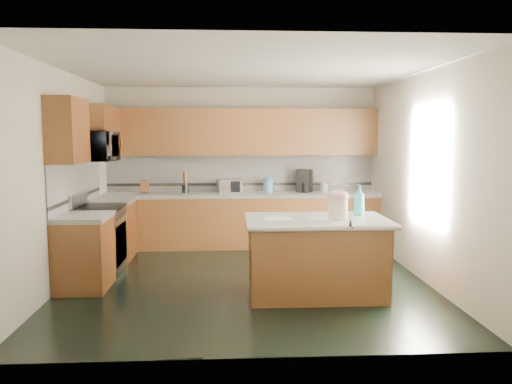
{
  "coord_description": "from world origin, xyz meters",
  "views": [
    {
      "loc": [
        -0.23,
        -6.34,
        1.87
      ],
      "look_at": [
        0.15,
        0.35,
        1.12
      ],
      "focal_mm": 35.0,
      "sensor_mm": 36.0,
      "label": 1
    }
  ],
  "objects": [
    {
      "name": "island_base",
      "position": [
        0.8,
        -0.64,
        0.43
      ],
      "size": [
        1.56,
        0.9,
        0.86
      ],
      "primitive_type": "cube",
      "rotation": [
        0.0,
        0.0,
        -0.01
      ],
      "color": "#3B1B0A",
      "rests_on": "ground"
    },
    {
      "name": "paper_sheet_a",
      "position": [
        0.84,
        -0.73,
        0.92
      ],
      "size": [
        0.29,
        0.24,
        0.0
      ],
      "primitive_type": "cube",
      "rotation": [
        0.0,
        0.0,
        0.15
      ],
      "color": "white",
      "rests_on": "island_top"
    },
    {
      "name": "treat_jar_knob_end_l",
      "position": [
        1.0,
        -0.72,
        1.24
      ],
      "size": [
        0.04,
        0.04,
        0.04
      ],
      "primitive_type": "sphere",
      "color": "tan",
      "rests_on": "treat_jar_lid"
    },
    {
      "name": "back_accent_band",
      "position": [
        0.0,
        2.28,
        1.04
      ],
      "size": [
        4.6,
        0.01,
        0.05
      ],
      "primitive_type": "cube",
      "color": "black",
      "rests_on": "back_countertop"
    },
    {
      "name": "paper_towel",
      "position": [
        0.44,
        2.1,
        1.04
      ],
      "size": [
        0.11,
        0.11,
        0.24
      ],
      "primitive_type": "cylinder",
      "color": "white",
      "rests_on": "back_countertop"
    },
    {
      "name": "back_base_cab",
      "position": [
        0.0,
        2.0,
        0.43
      ],
      "size": [
        4.6,
        0.6,
        0.86
      ],
      "primitive_type": "cube",
      "color": "#3B1B0A",
      "rests_on": "ground"
    },
    {
      "name": "clamp_handle",
      "position": [
        1.09,
        -1.17,
        0.91
      ],
      "size": [
        0.01,
        0.06,
        0.01
      ],
      "primitive_type": "cylinder",
      "rotation": [
        1.57,
        0.0,
        0.0
      ],
      "color": "black",
      "rests_on": "island_top"
    },
    {
      "name": "water_jug",
      "position": [
        0.46,
        2.06,
        1.05
      ],
      "size": [
        0.15,
        0.15,
        0.25
      ],
      "primitive_type": "cylinder",
      "color": "#588FC2",
      "rests_on": "back_countertop"
    },
    {
      "name": "wall_left",
      "position": [
        -2.32,
        0.0,
        1.35
      ],
      "size": [
        0.04,
        4.6,
        2.7
      ],
      "primitive_type": "cube",
      "color": "beige",
      "rests_on": "ground"
    },
    {
      "name": "range_cooktop",
      "position": [
        -2.0,
        0.5,
        0.9
      ],
      "size": [
        0.62,
        0.78,
        0.04
      ],
      "primitive_type": "cube",
      "color": "black",
      "rests_on": "range_body"
    },
    {
      "name": "treat_jar",
      "position": [
        1.04,
        -0.72,
        1.04
      ],
      "size": [
        0.28,
        0.28,
        0.23
      ],
      "primitive_type": "cylinder",
      "rotation": [
        0.0,
        0.0,
        0.3
      ],
      "color": "#F4E6CC",
      "rests_on": "island_top"
    },
    {
      "name": "wall_right",
      "position": [
        2.32,
        0.0,
        1.35
      ],
      "size": [
        0.04,
        4.6,
        2.7
      ],
      "primitive_type": "cube",
      "color": "beige",
      "rests_on": "ground"
    },
    {
      "name": "island_top",
      "position": [
        0.8,
        -0.64,
        0.89
      ],
      "size": [
        1.66,
        1.0,
        0.06
      ],
      "primitive_type": "cube",
      "rotation": [
        0.0,
        0.0,
        -0.01
      ],
      "color": "white",
      "rests_on": "island_base"
    },
    {
      "name": "microwave",
      "position": [
        -2.0,
        0.5,
        1.73
      ],
      "size": [
        0.5,
        0.73,
        0.41
      ],
      "primitive_type": "imported",
      "rotation": [
        0.0,
        0.0,
        1.57
      ],
      "color": "#B7B7BC",
      "rests_on": "wall_left"
    },
    {
      "name": "wall_back",
      "position": [
        0.0,
        2.32,
        1.35
      ],
      "size": [
        4.6,
        0.04,
        2.7
      ],
      "primitive_type": "cube",
      "color": "beige",
      "rests_on": "ground"
    },
    {
      "name": "water_jug_neck",
      "position": [
        0.46,
        2.06,
        1.19
      ],
      "size": [
        0.07,
        0.07,
        0.04
      ],
      "primitive_type": "cylinder",
      "color": "#588FC2",
      "rests_on": "water_jug"
    },
    {
      "name": "treat_jar_lid",
      "position": [
        1.04,
        -0.72,
        1.19
      ],
      "size": [
        0.24,
        0.24,
        0.15
      ],
      "primitive_type": "ellipsoid",
      "color": "beige",
      "rests_on": "treat_jar"
    },
    {
      "name": "left_base_cab_front",
      "position": [
        -2.0,
        -0.24,
        0.43
      ],
      "size": [
        0.6,
        0.72,
        0.86
      ],
      "primitive_type": "cube",
      "color": "#3B1B0A",
      "rests_on": "ground"
    },
    {
      "name": "coffee_carafe",
      "position": [
        1.08,
        2.02,
        1.0
      ],
      "size": [
        0.16,
        0.16,
        0.16
      ],
      "primitive_type": "cylinder",
      "color": "black",
      "rests_on": "back_countertop"
    },
    {
      "name": "range_oven_door",
      "position": [
        -1.71,
        0.5,
        0.4
      ],
      "size": [
        0.02,
        0.68,
        0.55
      ],
      "primitive_type": "cube",
      "color": "black",
      "rests_on": "range_body"
    },
    {
      "name": "left_base_cab_rear",
      "position": [
        -2.0,
        1.29,
        0.43
      ],
      "size": [
        0.6,
        0.82,
        0.86
      ],
      "primitive_type": "cube",
      "color": "#3B1B0A",
      "rests_on": "ground"
    },
    {
      "name": "range_handle",
      "position": [
        -1.68,
        0.5,
        0.78
      ],
      "size": [
        0.02,
        0.66,
        0.02
      ],
      "primitive_type": "cylinder",
      "rotation": [
        1.57,
        0.0,
        0.0
      ],
      "color": "#B7B7BC",
      "rests_on": "range_body"
    },
    {
      "name": "range_backguard",
      "position": [
        -2.26,
        0.5,
        1.02
      ],
      "size": [
        0.06,
        0.76,
        0.18
      ],
      "primitive_type": "cube",
      "color": "#B7B7BC",
      "rests_on": "range_body"
    },
    {
      "name": "window_light_proxy",
      "position": [
        2.29,
        -0.2,
        1.5
      ],
      "size": [
        0.02,
        1.4,
        1.1
      ],
      "primitive_type": "cube",
      "color": "white",
      "rests_on": "wall_right"
    },
    {
      "name": "paper_sheet_b",
      "position": [
        0.35,
        -0.67,
        0.92
      ],
      "size": [
        0.34,
        0.27,
        0.0
      ],
      "primitive_type": "cube",
      "rotation": [
        0.0,
        0.0,
        0.11
      ],
      "color": "white",
      "rests_on": "island_top"
    },
    {
      "name": "island_bullnose",
      "position": [
        0.8,
        -1.14,
        0.89
      ],
      "size": [
        1.65,
        0.07,
        0.06
      ],
      "primitive_type": "cylinder",
      "rotation": [
        0.0,
        1.57,
        -0.01
      ],
      "color": "white",
      "rests_on": "island_base"
    },
    {
      "name": "utensil_crock",
      "position": [
        -0.95,
        2.08,
        0.99
      ],
      "size": [
        0.12,
        0.12,
        0.15
      ],
      "primitive_type": "cylinder",
      "color": "black",
      "rests_on": "back_countertop"
    },
    {
      "name": "left_backsplash",
      "position": [
        -2.29,
        0.55,
        1.24
      ],
      "size": [
        0.02,
        2.3,
        0.63
      ],
      "primitive_type": "cube",
      "color": "silver",
      "rests_on": "wall_left"
    },
    {
      "name": "wall_front",
      "position": [
        0.0,
        -2.32,
        1.35
      ],
      "size": [
        4.6,
        0.04,
        2.7
      ],
      "primitive_type": "cube",
      "color": "beige",
      "rests_on": "ground"
    },
    {
      "name": "paper_towel_base",
      "position": [
        0.44,
        2.1,
        0.93
      ],
      "size": [
        0.16,
        0.16,
        0.01
      ],
      "primitive_type": "cylinder",
      "color": "#B7B7BC",
      "rests_on": "back_countertop"
    },
    {
      "name": "utensil_bundle",
      "position": [
        -0.95,
        2.08,
        1.17
      ],
      "size": [
        0.07,
        0.07,
        0.21
      ],
      "primitive_type": "cylinder",
      "color": "#472814",
      "rests_on": "utensil_crock"
    },
    {
      "name": "soap_bottle_back",
      "position": [
        1.41,
        2.05,
        1.03
      ],
      "size": [
        0.13,
        0.13,
        0.21
      ],
      "primitive_type": "imported",
      "rotation": [
        0.0,
        0.0,
        0.39
      ],
      "color": "white",
      "rests_on": "back_countertop"
    },
    {
      "name": "back_countertop",
      "position": [
        0.0,
        2.0,
        0.89
      ],
      "size": [
        4.6,
        0.64,
        0.06
      ],
      "primitive_type": "cube",
      "color": "white",
      "rests_on": "back_base_cab"
    },
    {
      "name": "soap_back_cap",
      "position": [
        1.41,
        2.05,
        1.15
      ],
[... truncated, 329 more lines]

